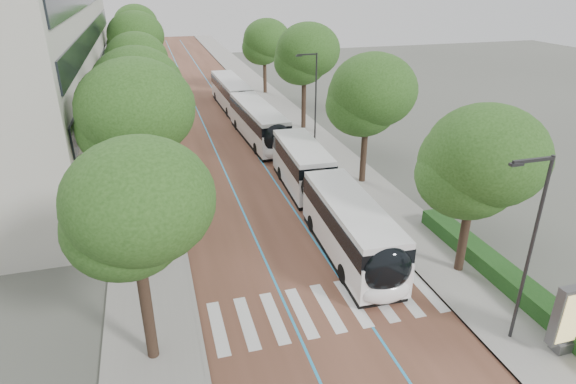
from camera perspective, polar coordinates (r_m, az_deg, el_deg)
name	(u,v)px	position (r m, az deg, el deg)	size (l,w,h in m)	color
ground	(331,322)	(21.82, 5.13, -15.15)	(160.00, 160.00, 0.00)	#51544C
road	(209,105)	(57.63, -9.34, 10.17)	(11.00, 140.00, 0.02)	brown
sidewalk_left	(142,109)	(57.27, -16.89, 9.41)	(4.00, 140.00, 0.12)	gray
sidewalk_right	(271,100)	(58.93, -1.98, 10.83)	(4.00, 140.00, 0.12)	gray
kerb_left	(160,108)	(57.26, -14.97, 9.63)	(0.20, 140.00, 0.14)	gray
kerb_right	(256,101)	(58.51, -3.82, 10.70)	(0.20, 140.00, 0.14)	gray
zebra_crossing	(327,307)	(22.58, 4.70, -13.47)	(10.55, 3.60, 0.01)	silver
lane_line_left	(195,106)	(57.47, -10.94, 10.02)	(0.12, 126.00, 0.01)	#2893C9
lane_line_right	(223,104)	(57.83, -7.75, 10.33)	(0.12, 126.00, 0.01)	#2893C9
hedge	(509,279)	(25.73, 24.74, -9.36)	(1.20, 14.00, 0.80)	#174116
streetlight_near	(530,238)	(20.26, 26.72, -4.94)	(1.82, 0.20, 8.00)	#2A2A2C
streetlight_far	(314,94)	(40.79, 3.07, 11.56)	(1.82, 0.20, 8.00)	#2A2A2C
lamp_post_left	(168,182)	(25.50, -14.06, 1.18)	(0.14, 0.14, 8.00)	#2A2A2C
trees_left	(134,68)	(41.97, -17.83, 13.81)	(6.02, 60.39, 9.89)	black
trees_right	(326,75)	(41.09, 4.47, 13.61)	(5.90, 47.65, 9.41)	black
lead_bus	(327,199)	(28.80, 4.68, -0.82)	(3.18, 18.47, 3.20)	black
bus_queued_0	(259,124)	(43.51, -3.44, 8.02)	(3.03, 12.49, 3.20)	white
bus_queued_1	(232,94)	(55.22, -6.66, 11.43)	(2.83, 12.46, 3.20)	white
ad_panel	(569,318)	(22.12, 30.39, -12.75)	(1.47, 0.57, 3.05)	#59595B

